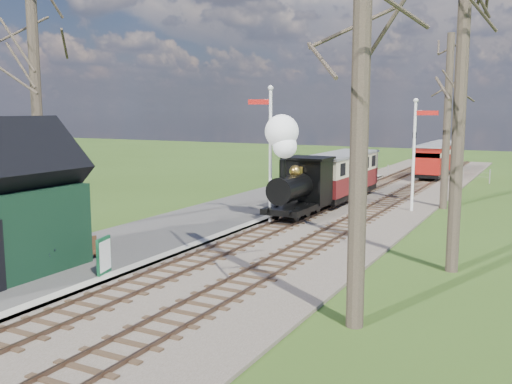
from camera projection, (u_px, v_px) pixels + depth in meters
distant_hills at (460, 286)px, 69.56m from camera, size 114.40×48.00×22.02m
ballast_bed at (354, 207)px, 30.13m from camera, size 8.00×60.00×0.10m
track_near at (331, 204)px, 30.72m from camera, size 1.60×60.00×0.15m
track_far at (378, 208)px, 29.52m from camera, size 1.60×60.00×0.15m
platform at (194, 225)px, 25.32m from camera, size 5.00×44.00×0.20m
coping_strip at (239, 229)px, 24.26m from camera, size 0.40×44.00×0.21m
semaphore_near at (269, 145)px, 25.31m from camera, size 1.22×0.24×6.22m
semaphore_far at (416, 146)px, 28.24m from camera, size 1.22×0.24×5.72m
bare_trees at (247, 108)px, 18.94m from camera, size 15.51×22.39×12.00m
fence_line at (400, 171)px, 42.78m from camera, size 12.60×0.08×1.00m
locomotive at (297, 174)px, 26.41m from camera, size 1.90×4.44×4.76m
coach at (341, 174)px, 31.80m from camera, size 2.22×7.61×2.34m
red_carriage_a at (432, 161)px, 41.80m from camera, size 1.97×4.87×2.07m
red_carriage_b at (445, 155)px, 46.62m from camera, size 1.97×4.87×2.07m
sign_board at (104, 256)px, 17.33m from camera, size 0.28×0.77×1.13m
bench at (81, 250)px, 18.91m from camera, size 0.64×1.33×0.73m
person at (51, 252)px, 17.37m from camera, size 0.46×0.56×1.31m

